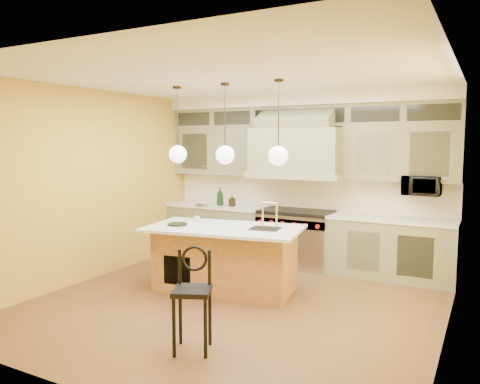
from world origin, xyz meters
The scene contains 18 objects.
floor centered at (0.00, 0.00, 0.00)m, with size 5.00×5.00×0.00m, color brown.
ceiling centered at (0.00, 0.00, 2.90)m, with size 5.00×5.00×0.00m, color white.
wall_back centered at (0.00, 2.50, 1.45)m, with size 5.00×5.00×0.00m, color gold.
wall_front centered at (0.00, -2.50, 1.45)m, with size 5.00×5.00×0.00m, color gold.
wall_left centered at (-2.50, 0.00, 1.45)m, with size 5.00×5.00×0.00m, color gold.
wall_right centered at (2.50, 0.00, 1.45)m, with size 5.00×5.00×0.00m, color gold.
back_cabinetry centered at (0.00, 2.23, 1.43)m, with size 5.00×0.77×2.90m.
range centered at (0.00, 2.14, 0.49)m, with size 1.20×0.74×0.96m.
kitchen_island centered at (-0.39, 0.45, 0.47)m, with size 2.29×1.47×1.35m.
counter_stool centered at (0.28, -1.37, 0.59)m, with size 0.48×0.48×1.04m.
microwave centered at (1.95, 2.25, 1.45)m, with size 0.54×0.37×0.30m, color black.
oil_bottle_a centered at (-1.50, 2.15, 1.11)m, with size 0.13×0.13×0.33m, color black.
oil_bottle_b centered at (-1.25, 2.15, 1.05)m, with size 0.10×0.10×0.21m, color black.
fruit_bowl centered at (-1.73, 1.92, 0.97)m, with size 0.27×0.27×0.07m, color beige.
cup centered at (-0.94, 0.55, 0.96)m, with size 0.09×0.09×0.09m, color silver.
pendant_left centered at (-1.20, 0.45, 1.95)m, with size 0.26×0.26×1.11m.
pendant_center centered at (-0.40, 0.45, 1.95)m, with size 0.26×0.26×1.11m.
pendant_right centered at (0.40, 0.45, 1.95)m, with size 0.26×0.26×1.11m.
Camera 1 is at (2.85, -5.16, 2.10)m, focal length 35.00 mm.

